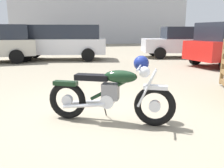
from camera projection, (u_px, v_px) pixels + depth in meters
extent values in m
plane|color=gray|center=(105.00, 114.00, 4.18)|extent=(80.00, 80.00, 0.00)
torus|color=black|center=(155.00, 106.00, 3.60)|extent=(0.63, 0.37, 0.64)
cylinder|color=silver|center=(155.00, 106.00, 3.60)|extent=(0.20, 0.15, 0.18)
torus|color=black|center=(67.00, 100.00, 3.90)|extent=(0.63, 0.37, 0.64)
cylinder|color=silver|center=(67.00, 100.00, 3.90)|extent=(0.20, 0.15, 0.18)
cube|color=silver|center=(155.00, 87.00, 3.53)|extent=(0.38, 0.27, 0.06)
cube|color=black|center=(65.00, 83.00, 3.84)|extent=(0.42, 0.28, 0.07)
cylinder|color=silver|center=(147.00, 87.00, 3.63)|extent=(0.27, 0.15, 0.58)
cylinder|color=silver|center=(147.00, 89.00, 3.49)|extent=(0.27, 0.15, 0.58)
sphere|color=silver|center=(144.00, 72.00, 3.52)|extent=(0.17, 0.17, 0.17)
cylinder|color=silver|center=(139.00, 67.00, 3.52)|extent=(0.28, 0.58, 0.03)
sphere|color=navy|center=(141.00, 63.00, 3.80)|extent=(0.25, 0.25, 0.25)
cylinder|color=black|center=(113.00, 88.00, 3.68)|extent=(0.71, 0.37, 0.47)
ellipsoid|color=black|center=(120.00, 77.00, 3.61)|extent=(0.56, 0.42, 0.20)
cube|color=black|center=(92.00, 77.00, 3.72)|extent=(0.57, 0.41, 0.09)
cube|color=slate|center=(110.00, 92.00, 3.70)|extent=(0.31, 0.27, 0.26)
cylinder|color=silver|center=(108.00, 101.00, 3.74)|extent=(0.28, 0.27, 0.22)
cylinder|color=silver|center=(88.00, 102.00, 3.94)|extent=(0.66, 0.35, 0.14)
cylinder|color=silver|center=(84.00, 106.00, 3.75)|extent=(0.66, 0.35, 0.14)
cylinder|color=black|center=(105.00, 109.00, 3.97)|extent=(0.12, 0.22, 0.33)
cube|color=brown|center=(223.00, 62.00, 6.20)|extent=(0.11, 0.12, 1.20)
cylinder|color=black|center=(25.00, 55.00, 11.11)|extent=(0.67, 0.31, 0.64)
cylinder|color=black|center=(35.00, 52.00, 12.82)|extent=(0.67, 0.31, 0.64)
cylinder|color=black|center=(88.00, 55.00, 11.25)|extent=(0.67, 0.31, 0.64)
cylinder|color=black|center=(90.00, 52.00, 12.97)|extent=(0.67, 0.31, 0.64)
cube|color=silver|center=(59.00, 46.00, 11.95)|extent=(4.92, 2.48, 0.74)
cube|color=#232833|center=(65.00, 32.00, 11.81)|extent=(3.71, 2.14, 0.68)
cylinder|color=black|center=(195.00, 58.00, 10.22)|extent=(0.63, 0.30, 0.60)
cylinder|color=black|center=(17.00, 57.00, 10.49)|extent=(0.66, 0.28, 0.64)
cylinder|color=black|center=(19.00, 53.00, 12.12)|extent=(0.66, 0.28, 0.64)
cylinder|color=black|center=(160.00, 53.00, 12.19)|extent=(0.65, 0.31, 0.62)
cylinder|color=black|center=(153.00, 51.00, 13.87)|extent=(0.65, 0.31, 0.62)
cylinder|color=black|center=(211.00, 53.00, 12.26)|extent=(0.65, 0.31, 0.62)
cylinder|color=black|center=(198.00, 50.00, 13.94)|extent=(0.65, 0.31, 0.62)
cube|color=silver|center=(181.00, 45.00, 12.99)|extent=(4.44, 2.46, 0.72)
cube|color=#232833|center=(182.00, 33.00, 12.84)|extent=(2.25, 1.90, 0.64)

